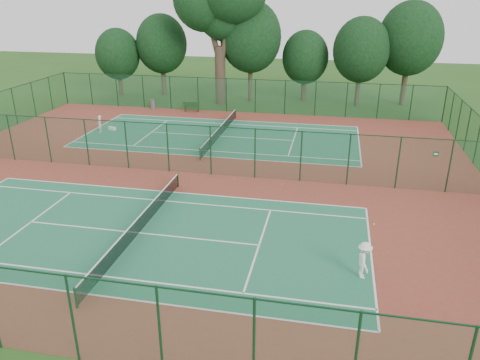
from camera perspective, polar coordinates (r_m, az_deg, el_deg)
name	(u,v)px	position (r m, az deg, el deg)	size (l,w,h in m)	color
ground	(190,173)	(33.07, -6.10, 0.88)	(120.00, 120.00, 0.00)	#244E18
red_pad	(190,173)	(33.07, -6.10, 0.89)	(40.00, 36.00, 0.01)	brown
court_near	(140,233)	(25.43, -12.13, -6.34)	(23.77, 10.97, 0.01)	#216B49
court_far	(220,136)	(41.26, -2.40, 5.35)	(23.77, 10.97, 0.01)	#226B49
fence_north	(241,95)	(49.34, 0.09, 10.27)	(40.00, 0.09, 3.50)	#1B5334
fence_south	(31,313)	(17.98, -24.11, -14.55)	(40.00, 0.09, 3.50)	#1A4E2F
fence_divider	(189,149)	(32.48, -6.23, 3.78)	(40.00, 0.09, 3.50)	#174627
tennis_net_near	(139,224)	(25.19, -12.23, -5.28)	(0.10, 12.90, 0.97)	#14371D
tennis_net_far	(220,130)	(41.11, -2.41, 6.06)	(0.10, 12.90, 0.97)	#163D1C
player_near	(364,260)	(21.61, 14.89, -9.43)	(1.12, 0.65, 1.74)	white
player_far	(100,124)	(44.04, -16.73, 6.56)	(0.56, 0.37, 1.53)	white
trash_bin	(153,104)	(51.80, -10.55, 9.07)	(0.57, 0.57, 1.03)	slate
bench	(192,106)	(50.05, -5.93, 8.91)	(1.77, 0.76, 1.05)	black
kit_bag	(112,128)	(44.72, -15.33, 6.09)	(0.75, 0.28, 0.28)	white
stray_ball_a	(282,184)	(30.97, 5.14, -0.50)	(0.08, 0.08, 0.08)	gold
stray_ball_b	(234,179)	(31.75, -0.71, 0.17)	(0.07, 0.07, 0.07)	yellow
stray_ball_c	(204,174)	(32.56, -4.40, 0.68)	(0.07, 0.07, 0.07)	#C1D331
evergreen_row	(255,100)	(55.63, 1.90, 9.77)	(39.00, 5.00, 12.00)	black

